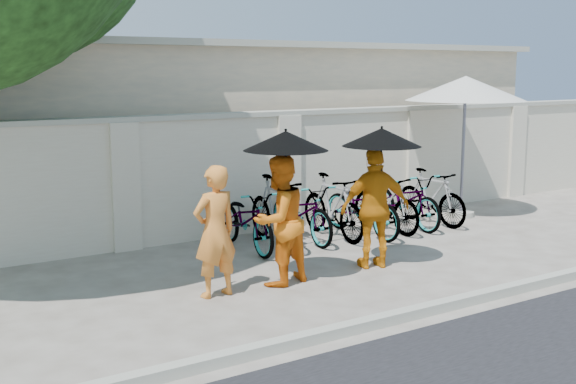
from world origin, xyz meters
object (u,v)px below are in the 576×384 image
monk_center (279,220)px  patio_umbrella (465,90)px  monk_right (375,208)px  monk_left (215,231)px

monk_center → patio_umbrella: bearing=-174.6°
monk_right → monk_center: bearing=16.0°
monk_left → monk_center: 0.94m
monk_left → monk_right: (2.52, -0.04, 0.04)m
monk_center → monk_right: monk_right is taller
monk_center → monk_right: (1.58, -0.05, 0.01)m
monk_center → monk_right: 1.58m
monk_left → monk_center: (0.94, 0.01, 0.03)m
monk_center → monk_left: bearing=-13.2°
patio_umbrella → monk_right: bearing=-152.9°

